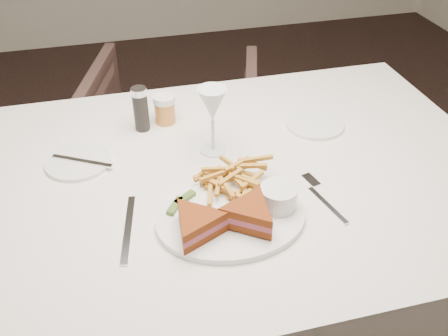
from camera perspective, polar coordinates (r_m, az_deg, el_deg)
name	(u,v)px	position (r m, az deg, el deg)	size (l,w,h in m)	color
ground	(183,299)	(1.89, -4.76, -14.73)	(5.00, 5.00, 0.00)	black
table	(220,277)	(1.45, -0.50, -12.39)	(1.39, 0.93, 0.75)	silver
chair_far	(174,135)	(2.09, -5.71, 3.83)	(0.67, 0.63, 0.69)	#45302A
table_setting	(220,178)	(1.12, -0.50, -1.11)	(0.79, 0.63, 0.18)	white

